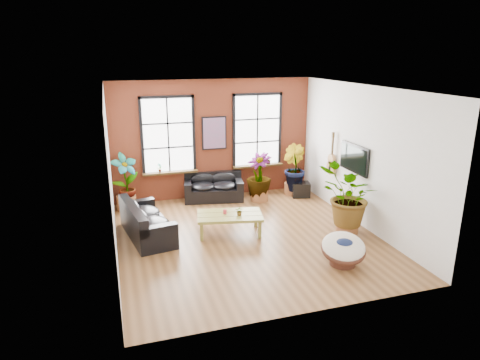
# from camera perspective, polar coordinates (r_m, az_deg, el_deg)

# --- Properties ---
(room) EXTENTS (6.04, 6.54, 3.54)m
(room) POSITION_cam_1_polar(r_m,az_deg,el_deg) (9.86, 0.78, 2.03)
(room) COLOR brown
(room) RESTS_ON ground
(sofa_back) EXTENTS (1.84, 1.13, 0.79)m
(sofa_back) POSITION_cam_1_polar(r_m,az_deg,el_deg) (12.78, -3.55, -1.02)
(sofa_back) COLOR black
(sofa_back) RESTS_ON ground
(sofa_left) EXTENTS (1.20, 2.18, 0.82)m
(sofa_left) POSITION_cam_1_polar(r_m,az_deg,el_deg) (10.44, -12.54, -5.50)
(sofa_left) COLOR black
(sofa_left) RESTS_ON ground
(coffee_table) EXTENTS (1.69, 1.17, 0.60)m
(coffee_table) POSITION_cam_1_polar(r_m,az_deg,el_deg) (10.34, -1.39, -4.89)
(coffee_table) COLOR olive
(coffee_table) RESTS_ON ground
(papasan_chair) EXTENTS (1.17, 1.17, 0.69)m
(papasan_chair) POSITION_cam_1_polar(r_m,az_deg,el_deg) (9.17, 13.62, -8.91)
(papasan_chair) COLOR #4D281B
(papasan_chair) RESTS_ON ground
(poster) EXTENTS (0.74, 0.06, 0.98)m
(poster) POSITION_cam_1_polar(r_m,az_deg,el_deg) (12.67, -3.46, 6.26)
(poster) COLOR black
(poster) RESTS_ON room
(tv_wall_unit) EXTENTS (0.13, 1.86, 1.20)m
(tv_wall_unit) POSITION_cam_1_polar(r_m,az_deg,el_deg) (11.51, 14.12, 2.63)
(tv_wall_unit) COLOR black
(tv_wall_unit) RESTS_ON room
(media_box) EXTENTS (0.62, 0.56, 0.44)m
(media_box) POSITION_cam_1_polar(r_m,az_deg,el_deg) (13.15, 8.08, -1.26)
(media_box) COLOR black
(media_box) RESTS_ON ground
(pot_back_left) EXTENTS (0.72, 0.72, 0.40)m
(pot_back_left) POSITION_cam_1_polar(r_m,az_deg,el_deg) (12.40, -14.89, -2.91)
(pot_back_left) COLOR brown
(pot_back_left) RESTS_ON ground
(pot_back_right) EXTENTS (0.56, 0.56, 0.36)m
(pot_back_right) POSITION_cam_1_polar(r_m,az_deg,el_deg) (13.35, 6.98, -1.12)
(pot_back_right) COLOR brown
(pot_back_right) RESTS_ON ground
(pot_right_wall) EXTENTS (0.64, 0.64, 0.40)m
(pot_right_wall) POSITION_cam_1_polar(r_m,az_deg,el_deg) (10.85, 14.11, -5.70)
(pot_right_wall) COLOR brown
(pot_right_wall) RESTS_ON ground
(pot_mid) EXTENTS (0.60, 0.60, 0.38)m
(pot_mid) POSITION_cam_1_polar(r_m,az_deg,el_deg) (12.69, 2.58, -1.93)
(pot_mid) COLOR brown
(pot_mid) RESTS_ON ground
(floor_plant_back_left) EXTENTS (0.92, 0.82, 1.46)m
(floor_plant_back_left) POSITION_cam_1_polar(r_m,az_deg,el_deg) (12.18, -15.00, 0.11)
(floor_plant_back_left) COLOR #165316
(floor_plant_back_left) RESTS_ON ground
(floor_plant_back_right) EXTENTS (0.74, 0.86, 1.40)m
(floor_plant_back_right) POSITION_cam_1_polar(r_m,az_deg,el_deg) (13.15, 7.14, 1.64)
(floor_plant_back_right) COLOR #165316
(floor_plant_back_right) RESTS_ON ground
(floor_plant_right_wall) EXTENTS (1.71, 1.61, 1.51)m
(floor_plant_right_wall) POSITION_cam_1_polar(r_m,az_deg,el_deg) (10.56, 14.28, -2.19)
(floor_plant_right_wall) COLOR #165316
(floor_plant_right_wall) RESTS_ON ground
(floor_plant_mid) EXTENTS (1.01, 1.01, 1.29)m
(floor_plant_mid) POSITION_cam_1_polar(r_m,az_deg,el_deg) (12.52, 2.54, 0.67)
(floor_plant_mid) COLOR #165316
(floor_plant_mid) RESTS_ON ground
(table_plant) EXTENTS (0.25, 0.24, 0.22)m
(table_plant) POSITION_cam_1_polar(r_m,az_deg,el_deg) (10.21, -0.04, -4.15)
(table_plant) COLOR #165316
(table_plant) RESTS_ON coffee_table
(sill_plant_left) EXTENTS (0.17, 0.17, 0.27)m
(sill_plant_left) POSITION_cam_1_polar(r_m,az_deg,el_deg) (12.55, -10.67, 1.61)
(sill_plant_left) COLOR #165316
(sill_plant_left) RESTS_ON room
(sill_plant_right) EXTENTS (0.19, 0.19, 0.27)m
(sill_plant_right) POSITION_cam_1_polar(r_m,az_deg,el_deg) (13.31, 3.80, 2.74)
(sill_plant_right) COLOR #165316
(sill_plant_right) RESTS_ON room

